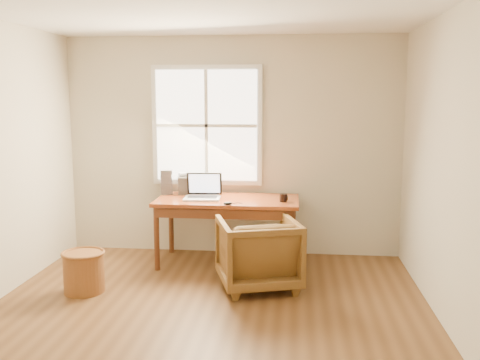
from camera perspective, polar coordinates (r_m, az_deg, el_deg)
The scene contains 11 objects.
room_shell at distance 4.35m, azimuth -4.41°, elevation 1.32°, with size 4.04×4.54×2.64m.
desk at distance 6.04m, azimuth -1.33°, elevation -2.18°, with size 1.60×0.80×0.04m, color brown.
armchair at distance 5.36m, azimuth 1.95°, elevation -7.78°, with size 0.75×0.78×0.71m, color brown.
wicker_stool at distance 5.50m, azimuth -16.31°, elevation -9.44°, with size 0.39×0.39×0.39m, color brown.
laptop at distance 5.97m, azimuth -4.09°, elevation -0.72°, with size 0.39×0.41×0.29m, color silver, non-canonical shape.
mouse at distance 5.69m, azimuth -1.30°, elevation -2.50°, with size 0.10×0.06×0.03m, color black.
coffee_mug at distance 5.87m, azimuth 4.63°, elevation -1.89°, with size 0.08×0.08×0.09m, color black.
cd_stack_a at distance 6.36m, azimuth -5.93°, elevation -0.33°, with size 0.13×0.11×0.25m, color silver.
cd_stack_b at distance 6.31m, azimuth -5.94°, elevation -0.59°, with size 0.14×0.12×0.21m, color #232328.
cd_stack_c at distance 6.35m, azimuth -7.84°, elevation -0.20°, with size 0.13×0.12×0.29m, color gray.
cd_stack_d at distance 6.34m, azimuth -3.73°, elevation -0.60°, with size 0.15×0.14×0.20m, color #AFB5BB.
Camera 1 is at (0.76, -4.08, 1.89)m, focal length 40.00 mm.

